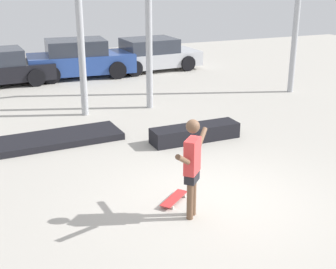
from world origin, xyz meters
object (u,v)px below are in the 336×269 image
at_px(skateboard, 174,199).
at_px(parked_car_blue, 80,59).
at_px(skateboarder, 192,163).
at_px(manual_pad, 58,139).
at_px(parked_car_silver, 152,55).
at_px(grind_box, 195,133).

bearing_deg(skateboard, parked_car_blue, 46.07).
relative_size(skateboarder, manual_pad, 0.57).
bearing_deg(manual_pad, parked_car_blue, 73.64).
height_order(skateboarder, parked_car_silver, skateboarder).
distance_m(skateboarder, parked_car_blue, 11.93).
bearing_deg(parked_car_silver, grind_box, -107.30).
bearing_deg(parked_car_silver, parked_car_blue, 179.47).
relative_size(grind_box, parked_car_silver, 0.57).
bearing_deg(skateboard, grind_box, 17.54).
relative_size(skateboarder, parked_car_blue, 0.42).
bearing_deg(parked_car_silver, manual_pad, -129.30).
bearing_deg(parked_car_blue, parked_car_silver, 6.80).
xyz_separation_m(grind_box, manual_pad, (-3.22, 1.19, -0.11)).
xyz_separation_m(manual_pad, parked_car_blue, (2.13, 7.25, 0.63)).
bearing_deg(manual_pad, skateboarder, -72.06).
distance_m(skateboard, grind_box, 3.36).
height_order(manual_pad, parked_car_blue, parked_car_blue).
xyz_separation_m(skateboarder, manual_pad, (-1.51, 4.67, -0.93)).
relative_size(grind_box, manual_pad, 0.73).
height_order(skateboarder, grind_box, skateboarder).
relative_size(skateboard, manual_pad, 0.23).
bearing_deg(grind_box, parked_car_blue, 97.40).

